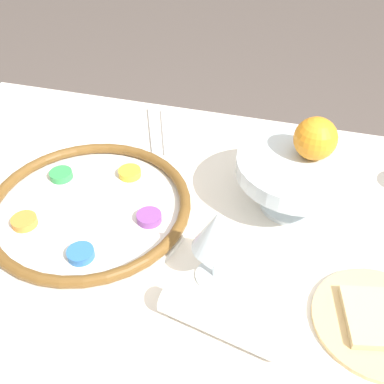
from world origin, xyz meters
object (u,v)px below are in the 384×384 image
at_px(fruit_stand, 298,171).
at_px(napkin_roll, 219,322).
at_px(wine_glass, 217,233).
at_px(bread_plate, 379,320).
at_px(orange_fruit, 315,139).
at_px(seder_plate, 90,207).

distance_m(fruit_stand, napkin_roll, 0.30).
bearing_deg(napkin_roll, wine_glass, 106.23).
bearing_deg(bread_plate, fruit_stand, 123.55).
bearing_deg(orange_fruit, fruit_stand, -139.27).
bearing_deg(fruit_stand, bread_plate, -56.45).
xyz_separation_m(seder_plate, orange_fruit, (0.36, 0.13, 0.12)).
xyz_separation_m(bread_plate, napkin_roll, (-0.21, -0.07, 0.01)).
height_order(orange_fruit, bread_plate, orange_fruit).
bearing_deg(fruit_stand, wine_glass, -116.39).
xyz_separation_m(seder_plate, fruit_stand, (0.34, 0.12, 0.06)).
relative_size(wine_glass, fruit_stand, 0.64).
xyz_separation_m(fruit_stand, bread_plate, (0.14, -0.22, -0.07)).
bearing_deg(fruit_stand, seder_plate, -161.32).
distance_m(seder_plate, bread_plate, 0.50).
bearing_deg(napkin_roll, fruit_stand, 76.04).
bearing_deg(wine_glass, seder_plate, 162.01).
bearing_deg(bread_plate, orange_fruit, 118.34).
height_order(seder_plate, fruit_stand, fruit_stand).
height_order(wine_glass, napkin_roll, wine_glass).
relative_size(bread_plate, napkin_roll, 1.04).
bearing_deg(wine_glass, fruit_stand, 63.61).
distance_m(orange_fruit, bread_plate, 0.29).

